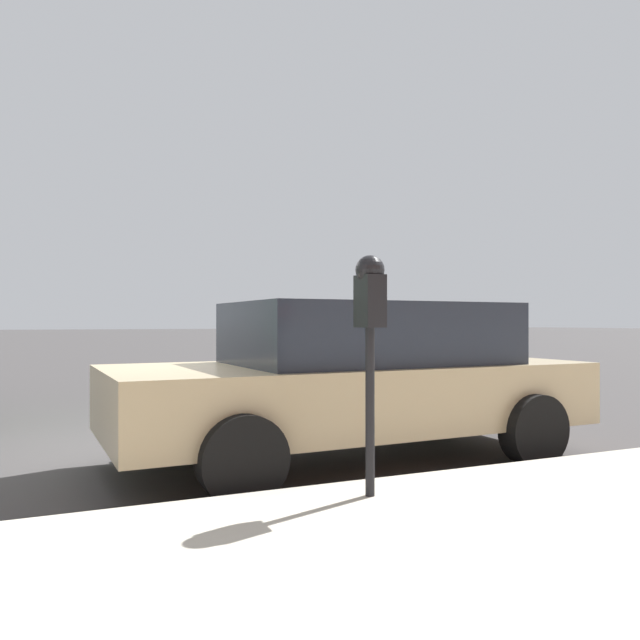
% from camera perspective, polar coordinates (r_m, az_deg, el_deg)
% --- Properties ---
extents(ground_plane, '(220.00, 220.00, 0.00)m').
position_cam_1_polar(ground_plane, '(6.36, -14.25, -11.77)').
color(ground_plane, '#3D3A3A').
extents(parking_meter, '(0.21, 0.19, 1.56)m').
position_cam_1_polar(parking_meter, '(4.04, 4.58, 0.75)').
color(parking_meter, black).
rests_on(parking_meter, sidewalk).
extents(car_tan, '(2.13, 4.44, 1.45)m').
position_cam_1_polar(car_tan, '(5.80, 3.34, -5.24)').
color(car_tan, tan).
rests_on(car_tan, ground_plane).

